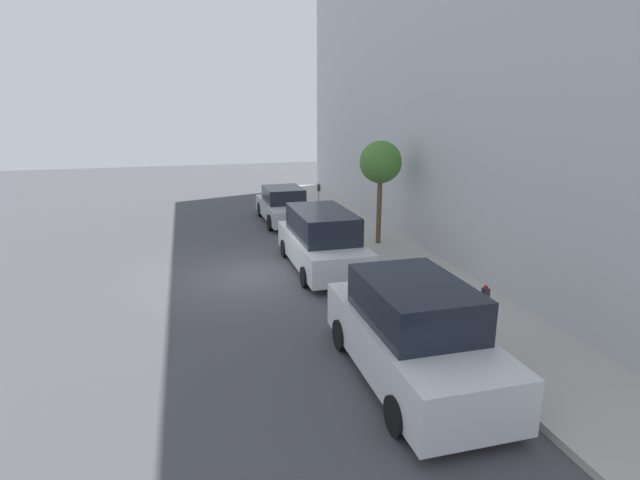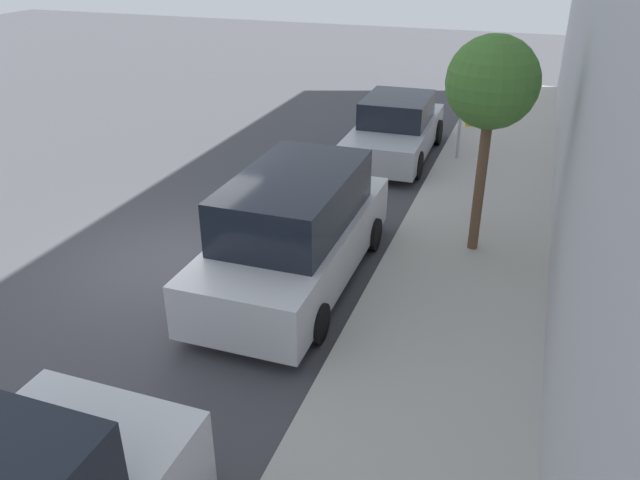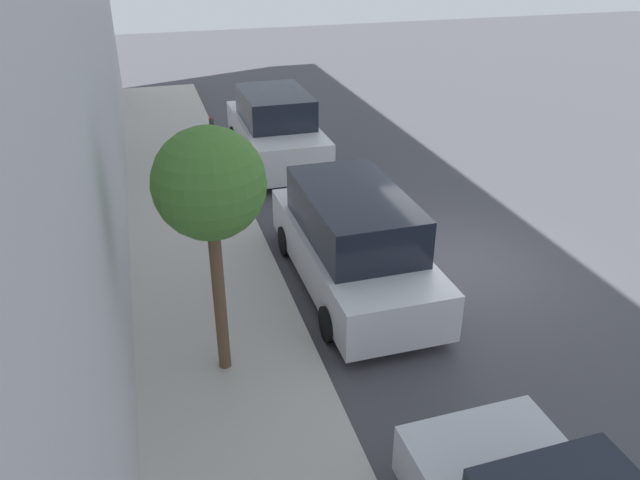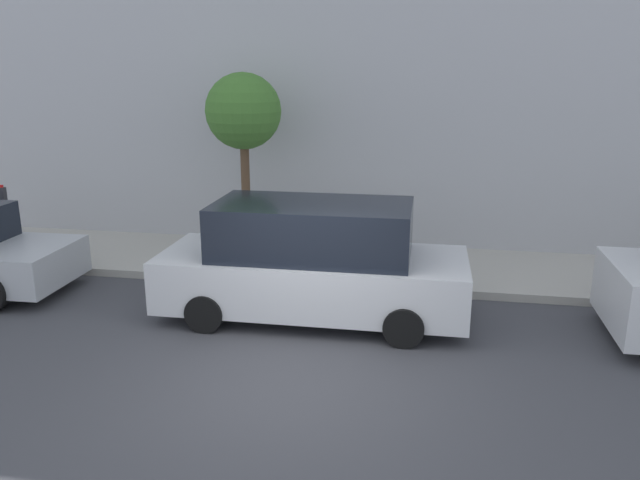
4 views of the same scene
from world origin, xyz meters
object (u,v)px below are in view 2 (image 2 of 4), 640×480
object	(u,v)px
parking_meter_far	(460,122)
street_tree	(492,85)
parked_sedan_third	(396,129)
parked_minivan_second	(296,231)
fire_hydrant	(469,114)

from	to	relation	value
parking_meter_far	street_tree	distance (m)	5.33
parked_sedan_third	parking_meter_far	bearing A→B (deg)	-1.02
parked_minivan_second	parked_sedan_third	world-z (taller)	parked_minivan_second
parking_meter_far	street_tree	xyz separation A→B (m)	(0.98, -4.84, 2.00)
street_tree	fire_hydrant	size ratio (longest dim) A/B	5.39
street_tree	parking_meter_far	bearing A→B (deg)	101.49
fire_hydrant	parking_meter_far	bearing A→B (deg)	-88.08
parked_minivan_second	street_tree	xyz separation A→B (m)	(2.67, 1.90, 2.15)
parked_sedan_third	parking_meter_far	world-z (taller)	parking_meter_far
parked_minivan_second	parked_sedan_third	distance (m)	6.77
parked_minivan_second	parking_meter_far	world-z (taller)	parked_minivan_second
parked_minivan_second	parking_meter_far	xyz separation A→B (m)	(1.69, 6.74, 0.15)
parking_meter_far	fire_hydrant	distance (m)	3.05
parking_meter_far	fire_hydrant	xyz separation A→B (m)	(-0.10, 2.99, -0.58)
fire_hydrant	parked_minivan_second	bearing A→B (deg)	-99.27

